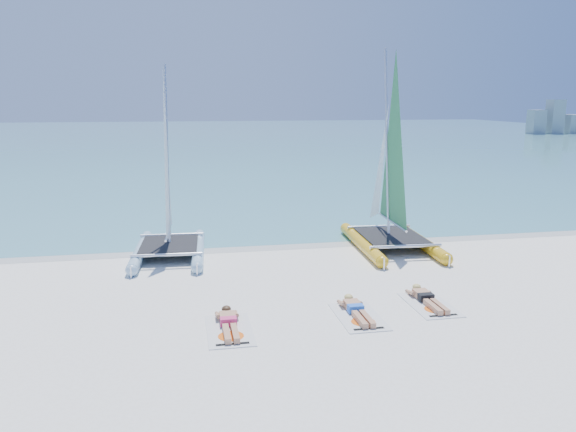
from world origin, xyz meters
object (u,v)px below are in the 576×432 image
Objects in this scene: catamaran_yellow at (388,182)px; sunbather_b at (356,309)px; towel_c at (430,305)px; sunbather_c at (427,298)px; towel_a at (230,330)px; catamaran_blue at (168,198)px; towel_b at (358,317)px; sunbather_a at (229,322)px.

catamaran_yellow is 7.16m from sunbather_b.
towel_c is 0.22m from sunbather_c.
towel_a is 1.07× the size of sunbather_c.
catamaran_blue is 7.76m from sunbather_b.
towel_a is 3.05m from towel_b.
sunbather_c is (5.02, 0.64, 0.00)m from sunbather_a.
catamaran_blue is 6.94m from towel_a.
sunbather_b is (3.05, 0.42, 0.11)m from towel_a.
sunbather_a reaches higher than towel_a.
sunbather_a is 0.93× the size of towel_b.
catamaran_yellow is 3.78× the size of towel_a.
catamaran_blue is 3.68× the size of sunbather_c.
catamaran_yellow is at bearing 46.24° from sunbather_a.
towel_a is at bearing -75.04° from catamaran_blue.
sunbather_b is 1.99m from towel_c.
towel_a is at bearing -90.00° from sunbather_a.
towel_a is 1.07× the size of sunbather_b.
catamaran_blue is at bearing 102.30° from sunbather_a.
towel_b is at bearing -162.91° from sunbather_c.
catamaran_blue is 3.44× the size of towel_b.
towel_b is 1.00× the size of towel_c.
sunbather_a is 1.00× the size of sunbather_b.
catamaran_yellow is 9.22m from towel_a.
catamaran_blue is 7.93m from towel_b.
catamaran_blue reaches higher than sunbather_a.
sunbather_a is (-6.09, -6.36, -2.08)m from catamaran_yellow.
sunbather_c is (5.02, 0.84, 0.11)m from towel_a.
sunbather_b is 2.02m from sunbather_c.
catamaran_blue is 3.68× the size of sunbather_a.
sunbather_a is 3.05m from towel_b.
sunbather_b reaches higher than towel_b.
catamaran_blue is at bearing -177.11° from catamaran_yellow.
towel_b is 0.22m from sunbather_b.
catamaran_yellow is at bearing 47.09° from towel_a.
towel_c is at bearing -97.53° from catamaran_yellow.
towel_c is at bearing -90.00° from sunbather_c.
sunbather_b is at bearing 7.85° from towel_a.
catamaran_blue reaches higher than towel_a.
sunbather_c is at bearing -38.63° from catamaran_blue.
catamaran_yellow is 6.18m from sunbather_c.
catamaran_blue is at bearing 101.95° from towel_a.
sunbather_a is 1.00× the size of sunbather_c.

